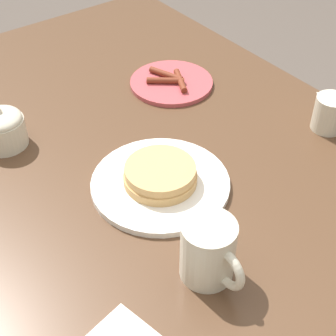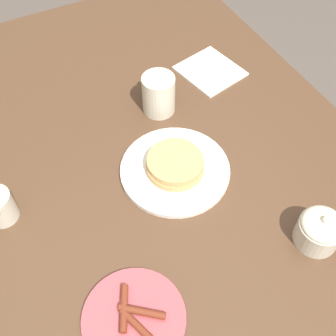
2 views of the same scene
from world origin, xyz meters
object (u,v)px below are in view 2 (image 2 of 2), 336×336
object	(u,v)px
coffee_mug	(158,93)
napkin	(210,71)
pancake_plate	(175,167)
side_plate_bacon	(134,318)
sugar_bowl	(320,230)

from	to	relation	value
coffee_mug	napkin	distance (m)	0.21
pancake_plate	coffee_mug	xyz separation A→B (m)	(0.20, -0.06, 0.04)
side_plate_bacon	sugar_bowl	xyz separation A→B (m)	(-0.02, -0.39, 0.03)
coffee_mug	sugar_bowl	size ratio (longest dim) A/B	1.31
side_plate_bacon	sugar_bowl	world-z (taller)	sugar_bowl
pancake_plate	coffee_mug	world-z (taller)	coffee_mug
sugar_bowl	coffee_mug	bearing A→B (deg)	13.45
sugar_bowl	side_plate_bacon	bearing A→B (deg)	86.72
pancake_plate	side_plate_bacon	distance (m)	0.34
sugar_bowl	napkin	distance (m)	0.55
pancake_plate	coffee_mug	distance (m)	0.21
napkin	coffee_mug	bearing A→B (deg)	107.67
side_plate_bacon	coffee_mug	size ratio (longest dim) A/B	1.62
side_plate_bacon	napkin	xyz separation A→B (m)	(0.52, -0.47, -0.00)
coffee_mug	sugar_bowl	world-z (taller)	coffee_mug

